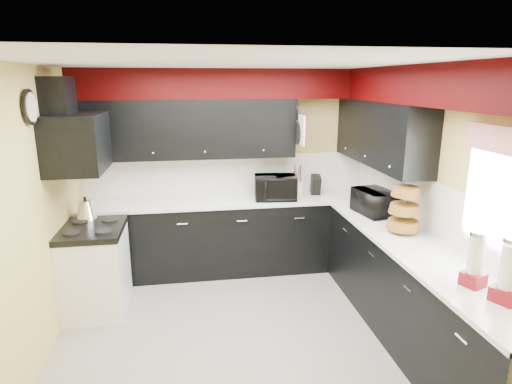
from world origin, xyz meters
TOP-DOWN VIEW (x-y plane):
  - ground at (0.00, 0.00)m, footprint 3.60×3.60m
  - wall_back at (0.00, 1.80)m, footprint 3.60×0.06m
  - wall_right at (1.80, 0.00)m, footprint 0.06×3.60m
  - wall_left at (-1.80, 0.00)m, footprint 0.06×3.60m
  - ceiling at (0.00, 0.00)m, footprint 3.60×3.60m
  - cab_back at (0.00, 1.50)m, footprint 3.60×0.60m
  - cab_right at (1.50, -0.30)m, footprint 0.60×3.00m
  - counter_back at (0.00, 1.50)m, footprint 3.62×0.64m
  - counter_right at (1.50, -0.30)m, footprint 0.64×3.02m
  - splash_back at (0.00, 1.79)m, footprint 3.60×0.02m
  - splash_right at (1.79, 0.00)m, footprint 0.02×3.60m
  - upper_back at (-0.50, 1.62)m, footprint 2.60×0.35m
  - upper_right at (1.62, 0.90)m, footprint 0.35×1.80m
  - soffit_back at (0.00, 1.62)m, footprint 3.60×0.36m
  - soffit_right at (1.62, -0.18)m, footprint 0.36×3.24m
  - stove at (-1.50, 0.75)m, footprint 0.60×0.75m
  - cooktop at (-1.50, 0.75)m, footprint 0.62×0.77m
  - hood at (-1.55, 0.75)m, footprint 0.50×0.78m
  - hood_duct at (-1.68, 0.75)m, footprint 0.24×0.40m
  - window at (1.79, -0.90)m, footprint 0.03×0.86m
  - valance at (1.73, -0.90)m, footprint 0.04×0.88m
  - pan_top at (0.82, 1.55)m, footprint 0.03×0.22m
  - pan_mid at (0.82, 1.42)m, footprint 0.03×0.28m
  - pan_low at (0.82, 1.68)m, footprint 0.03×0.24m
  - cut_board at (0.83, 1.30)m, footprint 0.03×0.26m
  - baskets at (1.52, 0.05)m, footprint 0.27×0.27m
  - clock at (-1.77, 0.25)m, footprint 0.03×0.30m
  - deco_plate at (1.77, -0.35)m, footprint 0.03×0.24m
  - toaster_oven at (0.55, 1.43)m, footprint 0.55×0.47m
  - microwave at (1.50, 0.66)m, footprint 0.40×0.53m
  - utensil_crock at (0.85, 1.53)m, footprint 0.21×0.21m
  - knife_block at (1.10, 1.55)m, footprint 0.13×0.17m
  - kettle at (-1.61, 1.05)m, footprint 0.25×0.25m
  - dispenser_a at (1.48, -1.07)m, footprint 0.18×0.18m
  - dispenser_b at (1.54, -1.31)m, footprint 0.21×0.21m

SIDE VIEW (x-z plane):
  - ground at x=0.00m, z-range 0.00..0.00m
  - stove at x=-1.50m, z-range 0.00..0.86m
  - cab_back at x=0.00m, z-range 0.00..0.90m
  - cab_right at x=1.50m, z-range 0.00..0.90m
  - cooktop at x=-1.50m, z-range 0.86..0.92m
  - counter_back at x=0.00m, z-range 0.90..0.94m
  - counter_right at x=1.50m, z-range 0.90..0.94m
  - kettle at x=-1.61m, z-range 0.92..1.12m
  - utensil_crock at x=0.85m, z-range 0.94..1.12m
  - knife_block at x=1.10m, z-range 0.94..1.19m
  - microwave at x=1.50m, z-range 0.94..1.21m
  - toaster_oven at x=0.55m, z-range 0.94..1.23m
  - dispenser_a at x=1.48m, z-range 0.94..1.32m
  - dispenser_b at x=1.54m, z-range 0.94..1.37m
  - baskets at x=1.52m, z-range 0.93..1.43m
  - splash_back at x=0.00m, z-range 0.94..1.44m
  - splash_right at x=1.79m, z-range 0.94..1.44m
  - wall_back at x=0.00m, z-range 0.00..2.50m
  - wall_right at x=1.80m, z-range 0.00..2.50m
  - wall_left at x=-1.80m, z-range 0.00..2.50m
  - window at x=1.79m, z-range 1.07..2.03m
  - pan_low at x=0.82m, z-range 1.51..1.93m
  - pan_mid at x=0.82m, z-range 1.52..1.98m
  - hood at x=-1.55m, z-range 1.50..2.06m
  - upper_back at x=-0.50m, z-range 1.45..2.15m
  - upper_right at x=1.62m, z-range 1.45..2.15m
  - cut_board at x=0.83m, z-range 1.62..1.98m
  - valance at x=1.73m, z-range 1.85..2.05m
  - pan_top at x=0.82m, z-range 1.80..2.20m
  - clock at x=-1.77m, z-range 2.00..2.30m
  - hood_duct at x=-1.68m, z-range 2.00..2.40m
  - deco_plate at x=1.77m, z-range 2.13..2.37m
  - soffit_back at x=0.00m, z-range 2.15..2.50m
  - soffit_right at x=1.62m, z-range 2.15..2.50m
  - ceiling at x=0.00m, z-range 2.47..2.53m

